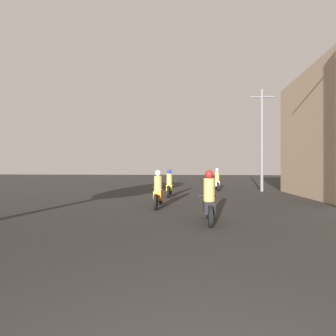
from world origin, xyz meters
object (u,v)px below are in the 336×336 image
Objects in this scene: motorcycle_black at (209,202)px; motorcycle_silver at (217,182)px; motorcycle_yellow at (169,185)px; utility_pole_far at (262,138)px; motorcycle_orange at (158,192)px.

motorcycle_black is 11.32m from motorcycle_silver.
motorcycle_black is at bearing -103.10° from motorcycle_silver.
motorcycle_yellow is 0.30× the size of utility_pole_far.
motorcycle_silver is at bearing 64.65° from motorcycle_orange.
motorcycle_yellow is at bearing -148.40° from utility_pole_far.
motorcycle_yellow is (0.08, 4.13, 0.00)m from motorcycle_orange.
motorcycle_silver is (3.09, 8.47, 0.02)m from motorcycle_orange.
utility_pole_far is at bearing 32.43° from motorcycle_yellow.
motorcycle_black reaches higher than motorcycle_yellow.
motorcycle_silver is (1.23, 11.25, 0.02)m from motorcycle_black.
utility_pole_far reaches higher than motorcycle_orange.
utility_pole_far is at bearing 46.98° from motorcycle_orange.
motorcycle_black is 0.88× the size of motorcycle_yellow.
motorcycle_yellow is at bearing -131.69° from motorcycle_silver.
motorcycle_yellow is 5.28m from motorcycle_silver.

